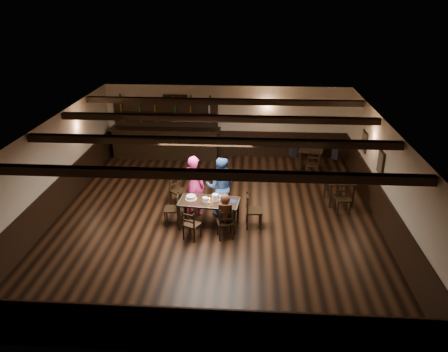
# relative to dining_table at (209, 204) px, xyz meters

# --- Properties ---
(ground) EXTENTS (10.00, 10.00, 0.00)m
(ground) POSITION_rel_dining_table_xyz_m (0.13, 0.46, -0.67)
(ground) COLOR black
(ground) RESTS_ON ground
(room_shell) EXTENTS (9.02, 10.02, 2.71)m
(room_shell) POSITION_rel_dining_table_xyz_m (0.14, 0.50, 1.07)
(room_shell) COLOR beige
(room_shell) RESTS_ON ground
(dining_table) EXTENTS (1.66, 0.95, 0.75)m
(dining_table) POSITION_rel_dining_table_xyz_m (0.00, 0.00, 0.00)
(dining_table) COLOR black
(dining_table) RESTS_ON ground
(chair_near_left) EXTENTS (0.50, 0.49, 0.82)m
(chair_near_left) POSITION_rel_dining_table_xyz_m (-0.41, -0.73, -0.19)
(chair_near_left) COLOR black
(chair_near_left) RESTS_ON ground
(chair_near_right) EXTENTS (0.50, 0.48, 0.88)m
(chair_near_right) POSITION_rel_dining_table_xyz_m (0.49, -0.62, -0.16)
(chair_near_right) COLOR black
(chair_near_right) RESTS_ON ground
(chair_end_left) EXTENTS (0.43, 0.45, 0.90)m
(chair_end_left) POSITION_rel_dining_table_xyz_m (-0.94, 0.06, -0.15)
(chair_end_left) COLOR black
(chair_end_left) RESTS_ON ground
(chair_end_right) EXTENTS (0.45, 0.47, 0.96)m
(chair_end_right) POSITION_rel_dining_table_xyz_m (1.11, 0.05, -0.11)
(chair_end_right) COLOR black
(chair_end_right) RESTS_ON ground
(chair_far_pushed) EXTENTS (0.59, 0.59, 0.92)m
(chair_far_pushed) POSITION_rel_dining_table_xyz_m (-1.06, 1.23, -0.14)
(chair_far_pushed) COLOR black
(chair_far_pushed) RESTS_ON ground
(woman_pink) EXTENTS (0.75, 0.62, 1.76)m
(woman_pink) POSITION_rel_dining_table_xyz_m (-0.48, 0.68, 0.21)
(woman_pink) COLOR #D9338D
(woman_pink) RESTS_ON ground
(man_blue) EXTENTS (0.85, 0.67, 1.73)m
(man_blue) POSITION_rel_dining_table_xyz_m (0.26, 0.69, 0.19)
(man_blue) COLOR navy
(man_blue) RESTS_ON ground
(seated_person) EXTENTS (0.33, 0.50, 0.81)m
(seated_person) POSITION_rel_dining_table_xyz_m (0.47, -0.57, 0.15)
(seated_person) COLOR black
(seated_person) RESTS_ON ground
(cake) EXTENTS (0.32, 0.32, 0.10)m
(cake) POSITION_rel_dining_table_xyz_m (-0.49, 0.09, 0.12)
(cake) COLOR white
(cake) RESTS_ON dining_table
(plate_stack_a) EXTENTS (0.15, 0.15, 0.14)m
(plate_stack_a) POSITION_rel_dining_table_xyz_m (-0.09, -0.08, 0.15)
(plate_stack_a) COLOR white
(plate_stack_a) RESTS_ON dining_table
(plate_stack_b) EXTENTS (0.17, 0.17, 0.20)m
(plate_stack_b) POSITION_rel_dining_table_xyz_m (0.17, 0.01, 0.18)
(plate_stack_b) COLOR white
(plate_stack_b) RESTS_ON dining_table
(tea_light) EXTENTS (0.05, 0.05, 0.06)m
(tea_light) POSITION_rel_dining_table_xyz_m (0.01, 0.09, 0.10)
(tea_light) COLOR #A5A8AD
(tea_light) RESTS_ON dining_table
(salt_shaker) EXTENTS (0.04, 0.04, 0.10)m
(salt_shaker) POSITION_rel_dining_table_xyz_m (0.28, -0.08, 0.13)
(salt_shaker) COLOR silver
(salt_shaker) RESTS_ON dining_table
(pepper_shaker) EXTENTS (0.04, 0.04, 0.10)m
(pepper_shaker) POSITION_rel_dining_table_xyz_m (0.37, -0.16, 0.13)
(pepper_shaker) COLOR #A5A8AD
(pepper_shaker) RESTS_ON dining_table
(drink_glass) EXTENTS (0.07, 0.07, 0.12)m
(drink_glass) POSITION_rel_dining_table_xyz_m (0.30, 0.13, 0.14)
(drink_glass) COLOR silver
(drink_glass) RESTS_ON dining_table
(menu_red) EXTENTS (0.38, 0.34, 0.00)m
(menu_red) POSITION_rel_dining_table_xyz_m (0.43, -0.14, 0.08)
(menu_red) COLOR maroon
(menu_red) RESTS_ON dining_table
(menu_blue) EXTENTS (0.32, 0.27, 0.00)m
(menu_blue) POSITION_rel_dining_table_xyz_m (0.59, 0.05, 0.08)
(menu_blue) COLOR #101A50
(menu_blue) RESTS_ON dining_table
(bar_counter) EXTENTS (4.10, 0.70, 2.20)m
(bar_counter) POSITION_rel_dining_table_xyz_m (-2.13, 5.18, 0.05)
(bar_counter) COLOR black
(bar_counter) RESTS_ON ground
(back_table_a) EXTENTS (0.88, 0.88, 0.75)m
(back_table_a) POSITION_rel_dining_table_xyz_m (3.72, 1.66, -0.02)
(back_table_a) COLOR black
(back_table_a) RESTS_ON ground
(back_table_b) EXTENTS (0.98, 0.98, 0.75)m
(back_table_b) POSITION_rel_dining_table_xyz_m (3.18, 4.31, -0.02)
(back_table_b) COLOR black
(back_table_b) RESTS_ON ground
(bg_patron_left) EXTENTS (0.26, 0.36, 0.68)m
(bg_patron_left) POSITION_rel_dining_table_xyz_m (2.57, 4.37, 0.13)
(bg_patron_left) COLOR black
(bg_patron_left) RESTS_ON ground
(bg_patron_right) EXTENTS (0.30, 0.39, 0.71)m
(bg_patron_right) POSITION_rel_dining_table_xyz_m (4.02, 4.23, 0.15)
(bg_patron_right) COLOR black
(bg_patron_right) RESTS_ON ground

